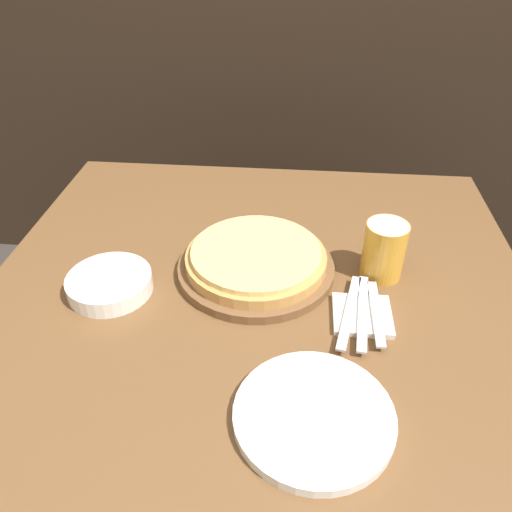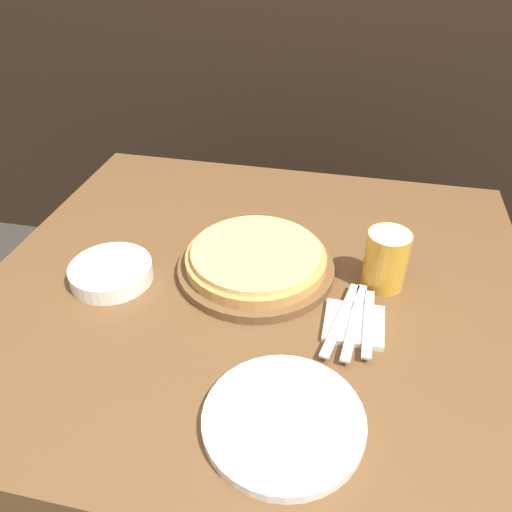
% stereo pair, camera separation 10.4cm
% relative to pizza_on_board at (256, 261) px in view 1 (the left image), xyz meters
% --- Properties ---
extents(ground_plane, '(12.00, 12.00, 0.00)m').
position_rel_pizza_on_board_xyz_m(ground_plane, '(0.01, -0.03, -0.76)').
color(ground_plane, '#38332D').
extents(dining_table, '(1.12, 1.03, 0.74)m').
position_rel_pizza_on_board_xyz_m(dining_table, '(0.01, -0.03, -0.39)').
color(dining_table, brown).
rests_on(dining_table, ground_plane).
extents(pizza_on_board, '(0.33, 0.33, 0.06)m').
position_rel_pizza_on_board_xyz_m(pizza_on_board, '(0.00, 0.00, 0.00)').
color(pizza_on_board, brown).
rests_on(pizza_on_board, dining_table).
extents(beer_glass, '(0.09, 0.09, 0.12)m').
position_rel_pizza_on_board_xyz_m(beer_glass, '(0.26, 0.01, 0.04)').
color(beer_glass, gold).
rests_on(beer_glass, dining_table).
extents(dinner_plate, '(0.25, 0.25, 0.02)m').
position_rel_pizza_on_board_xyz_m(dinner_plate, '(0.12, -0.36, -0.02)').
color(dinner_plate, white).
rests_on(dinner_plate, dining_table).
extents(side_bowl, '(0.17, 0.17, 0.04)m').
position_rel_pizza_on_board_xyz_m(side_bowl, '(-0.29, -0.09, -0.01)').
color(side_bowl, white).
rests_on(side_bowl, dining_table).
extents(napkin_stack, '(0.11, 0.11, 0.01)m').
position_rel_pizza_on_board_xyz_m(napkin_stack, '(0.21, -0.12, -0.02)').
color(napkin_stack, white).
rests_on(napkin_stack, dining_table).
extents(fork, '(0.06, 0.21, 0.00)m').
position_rel_pizza_on_board_xyz_m(fork, '(0.19, -0.12, -0.01)').
color(fork, silver).
rests_on(fork, napkin_stack).
extents(dinner_knife, '(0.04, 0.21, 0.00)m').
position_rel_pizza_on_board_xyz_m(dinner_knife, '(0.21, -0.12, -0.01)').
color(dinner_knife, silver).
rests_on(dinner_knife, napkin_stack).
extents(spoon, '(0.02, 0.18, 0.00)m').
position_rel_pizza_on_board_xyz_m(spoon, '(0.24, -0.12, -0.01)').
color(spoon, silver).
rests_on(spoon, napkin_stack).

